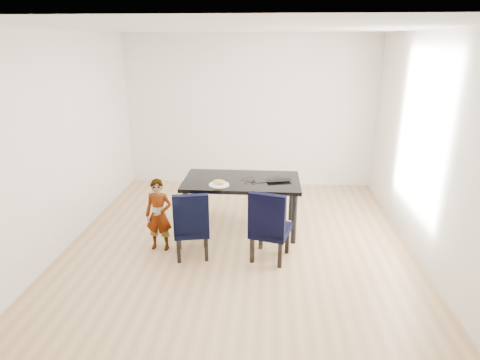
# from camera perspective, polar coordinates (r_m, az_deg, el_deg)

# --- Properties ---
(floor) EXTENTS (4.50, 5.00, 0.01)m
(floor) POSITION_cam_1_polar(r_m,az_deg,el_deg) (5.39, -0.16, -9.32)
(floor) COLOR tan
(floor) RESTS_ON ground
(ceiling) EXTENTS (4.50, 5.00, 0.01)m
(ceiling) POSITION_cam_1_polar(r_m,az_deg,el_deg) (4.74, -0.19, 20.85)
(ceiling) COLOR white
(ceiling) RESTS_ON wall_back
(wall_back) EXTENTS (4.50, 0.01, 2.70)m
(wall_back) POSITION_cam_1_polar(r_m,az_deg,el_deg) (7.34, 1.35, 9.62)
(wall_back) COLOR white
(wall_back) RESTS_ON ground
(wall_front) EXTENTS (4.50, 0.01, 2.70)m
(wall_front) POSITION_cam_1_polar(r_m,az_deg,el_deg) (2.55, -4.57, -9.30)
(wall_front) COLOR silver
(wall_front) RESTS_ON ground
(wall_left) EXTENTS (0.01, 5.00, 2.70)m
(wall_left) POSITION_cam_1_polar(r_m,az_deg,el_deg) (5.54, -24.23, 4.78)
(wall_left) COLOR white
(wall_left) RESTS_ON ground
(wall_right) EXTENTS (0.01, 5.00, 2.70)m
(wall_right) POSITION_cam_1_polar(r_m,az_deg,el_deg) (5.23, 25.35, 3.86)
(wall_right) COLOR white
(wall_right) RESTS_ON ground
(dining_table) EXTENTS (1.60, 0.90, 0.75)m
(dining_table) POSITION_cam_1_polar(r_m,az_deg,el_deg) (5.67, 0.23, -3.54)
(dining_table) COLOR black
(dining_table) RESTS_ON floor
(chair_left) EXTENTS (0.50, 0.51, 0.88)m
(chair_left) POSITION_cam_1_polar(r_m,az_deg,el_deg) (5.01, -6.91, -6.08)
(chair_left) COLOR black
(chair_left) RESTS_ON floor
(chair_right) EXTENTS (0.55, 0.56, 0.92)m
(chair_right) POSITION_cam_1_polar(r_m,az_deg,el_deg) (4.92, 4.38, -6.26)
(chair_right) COLOR black
(chair_right) RESTS_ON floor
(child) EXTENTS (0.36, 0.25, 0.95)m
(child) POSITION_cam_1_polar(r_m,az_deg,el_deg) (5.21, -11.47, -4.91)
(child) COLOR #D55A11
(child) RESTS_ON floor
(plate) EXTENTS (0.36, 0.36, 0.02)m
(plate) POSITION_cam_1_polar(r_m,az_deg,el_deg) (5.33, -3.00, -0.68)
(plate) COLOR white
(plate) RESTS_ON dining_table
(sandwich) EXTENTS (0.19, 0.13, 0.07)m
(sandwich) POSITION_cam_1_polar(r_m,az_deg,el_deg) (5.31, -3.00, -0.29)
(sandwich) COLOR gold
(sandwich) RESTS_ON plate
(laptop) EXTENTS (0.37, 0.28, 0.03)m
(laptop) POSITION_cam_1_polar(r_m,az_deg,el_deg) (5.53, 5.44, 0.06)
(laptop) COLOR black
(laptop) RESTS_ON dining_table
(cable_tangle) EXTENTS (0.18, 0.18, 0.01)m
(cable_tangle) POSITION_cam_1_polar(r_m,az_deg,el_deg) (5.42, 1.46, -0.37)
(cable_tangle) COLOR black
(cable_tangle) RESTS_ON dining_table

